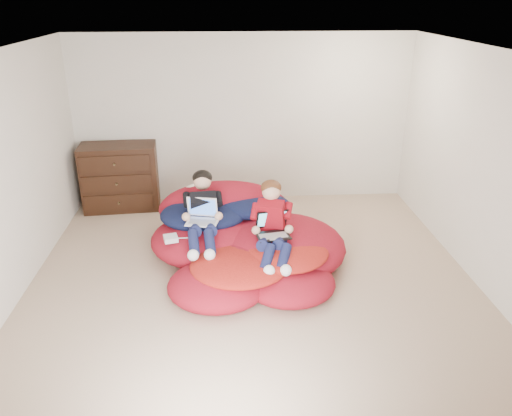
{
  "coord_description": "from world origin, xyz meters",
  "views": [
    {
      "loc": [
        -0.28,
        -4.86,
        3.01
      ],
      "look_at": [
        0.07,
        0.44,
        0.7
      ],
      "focal_mm": 35.0,
      "sensor_mm": 36.0,
      "label": 1
    }
  ],
  "objects_px": {
    "dresser": "(120,177)",
    "younger_boy": "(273,222)",
    "beanbag_pile": "(244,242)",
    "older_boy": "(202,209)",
    "laptop_black": "(273,228)",
    "laptop_white": "(202,215)"
  },
  "relations": [
    {
      "from": "laptop_black",
      "to": "younger_boy",
      "type": "bearing_deg",
      "value": 90.0
    },
    {
      "from": "laptop_white",
      "to": "laptop_black",
      "type": "distance_m",
      "value": 0.84
    },
    {
      "from": "beanbag_pile",
      "to": "laptop_black",
      "type": "bearing_deg",
      "value": -42.41
    },
    {
      "from": "dresser",
      "to": "laptop_white",
      "type": "bearing_deg",
      "value": -54.44
    },
    {
      "from": "older_boy",
      "to": "laptop_black",
      "type": "relative_size",
      "value": 2.71
    },
    {
      "from": "dresser",
      "to": "laptop_black",
      "type": "height_order",
      "value": "dresser"
    },
    {
      "from": "dresser",
      "to": "younger_boy",
      "type": "height_order",
      "value": "younger_boy"
    },
    {
      "from": "younger_boy",
      "to": "laptop_black",
      "type": "height_order",
      "value": "younger_boy"
    },
    {
      "from": "dresser",
      "to": "older_boy",
      "type": "distance_m",
      "value": 2.13
    },
    {
      "from": "beanbag_pile",
      "to": "younger_boy",
      "type": "xyz_separation_m",
      "value": [
        0.31,
        -0.28,
        0.39
      ]
    },
    {
      "from": "older_boy",
      "to": "laptop_white",
      "type": "height_order",
      "value": "older_boy"
    },
    {
      "from": "dresser",
      "to": "older_boy",
      "type": "xyz_separation_m",
      "value": [
        1.28,
        -1.69,
        0.19
      ]
    },
    {
      "from": "beanbag_pile",
      "to": "younger_boy",
      "type": "distance_m",
      "value": 0.57
    },
    {
      "from": "dresser",
      "to": "younger_boy",
      "type": "distance_m",
      "value": 2.91
    },
    {
      "from": "dresser",
      "to": "laptop_black",
      "type": "xyz_separation_m",
      "value": [
        2.07,
        -2.05,
        0.08
      ]
    },
    {
      "from": "dresser",
      "to": "laptop_black",
      "type": "relative_size",
      "value": 2.69
    },
    {
      "from": "beanbag_pile",
      "to": "laptop_black",
      "type": "relative_size",
      "value": 5.62
    },
    {
      "from": "laptop_white",
      "to": "laptop_black",
      "type": "height_order",
      "value": "laptop_white"
    },
    {
      "from": "laptop_white",
      "to": "younger_boy",
      "type": "bearing_deg",
      "value": -17.96
    },
    {
      "from": "dresser",
      "to": "laptop_black",
      "type": "bearing_deg",
      "value": -44.77
    },
    {
      "from": "laptop_white",
      "to": "laptop_black",
      "type": "xyz_separation_m",
      "value": [
        0.79,
        -0.27,
        -0.06
      ]
    },
    {
      "from": "beanbag_pile",
      "to": "older_boy",
      "type": "xyz_separation_m",
      "value": [
        -0.48,
        0.07,
        0.41
      ]
    }
  ]
}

